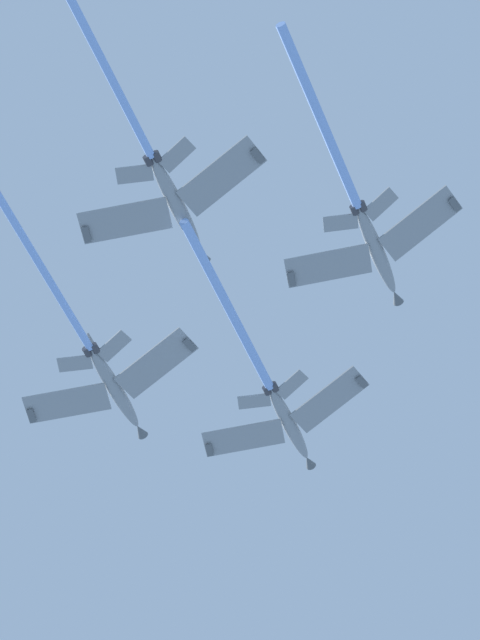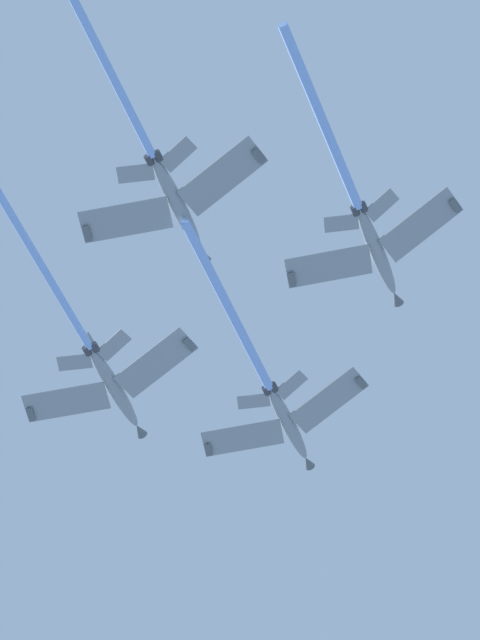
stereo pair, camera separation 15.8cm
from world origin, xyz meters
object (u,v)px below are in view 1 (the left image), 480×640
object	(u,v)px
jet_left_wing	(98,360)
jet_right_wing	(359,210)
jet_lead	(269,386)
jet_slot	(157,167)

from	to	relation	value
jet_left_wing	jet_right_wing	size ratio (longest dim) A/B	1.02
jet_lead	jet_left_wing	bearing A→B (deg)	-85.39
jet_left_wing	jet_slot	bearing A→B (deg)	11.04
jet_lead	jet_right_wing	size ratio (longest dim) A/B	1.04
jet_slot	jet_left_wing	bearing A→B (deg)	-168.96
jet_left_wing	jet_right_wing	xyz separation A→B (m)	(19.39, 25.13, -0.79)
jet_slot	jet_right_wing	bearing A→B (deg)	95.98
jet_left_wing	jet_right_wing	distance (m)	31.75
jet_left_wing	jet_slot	size ratio (longest dim) A/B	0.97
jet_lead	jet_right_wing	xyz separation A→B (m)	(20.89, 6.47, -5.79)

